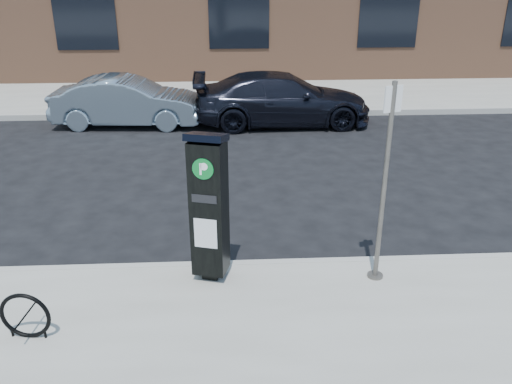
{
  "coord_description": "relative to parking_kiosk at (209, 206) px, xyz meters",
  "views": [
    {
      "loc": [
        -0.43,
        -6.63,
        4.14
      ],
      "look_at": [
        -0.05,
        0.5,
        1.01
      ],
      "focal_mm": 38.0,
      "sensor_mm": 36.0,
      "label": 1
    }
  ],
  "objects": [
    {
      "name": "car_silver",
      "position": [
        -2.35,
        7.75,
        -0.57
      ],
      "size": [
        3.92,
        1.57,
        1.27
      ],
      "primitive_type": "imported",
      "rotation": [
        0.0,
        0.0,
        1.51
      ],
      "color": "#7E91A1",
      "rests_on": "ground"
    },
    {
      "name": "sign_pole",
      "position": [
        2.21,
        -0.13,
        0.26
      ],
      "size": [
        0.23,
        0.21,
        2.65
      ],
      "rotation": [
        0.0,
        0.0,
        0.29
      ],
      "color": "#554F4B",
      "rests_on": "sidewalk_near"
    },
    {
      "name": "curb_near",
      "position": [
        0.7,
        0.33,
        -1.13
      ],
      "size": [
        60.0,
        0.12,
        0.16
      ],
      "primitive_type": "cube",
      "color": "#9E9B93",
      "rests_on": "ground"
    },
    {
      "name": "car_dark",
      "position": [
        1.7,
        7.67,
        -0.53
      ],
      "size": [
        4.66,
        1.98,
        1.34
      ],
      "primitive_type": "imported",
      "rotation": [
        0.0,
        0.0,
        1.59
      ],
      "color": "black",
      "rests_on": "ground"
    },
    {
      "name": "ground",
      "position": [
        0.7,
        0.35,
        -1.2
      ],
      "size": [
        120.0,
        120.0,
        0.0
      ],
      "primitive_type": "plane",
      "color": "black",
      "rests_on": "ground"
    },
    {
      "name": "sidewalk_far",
      "position": [
        0.7,
        14.35,
        -1.13
      ],
      "size": [
        60.0,
        12.0,
        0.15
      ],
      "primitive_type": "cube",
      "color": "gray",
      "rests_on": "ground"
    },
    {
      "name": "bike_rack",
      "position": [
        -2.05,
        -1.16,
        -0.77
      ],
      "size": [
        0.59,
        0.12,
        0.59
      ],
      "rotation": [
        0.0,
        0.0,
        -0.13
      ],
      "color": "black",
      "rests_on": "sidewalk_near"
    },
    {
      "name": "parking_kiosk",
      "position": [
        0.0,
        0.0,
        0.0
      ],
      "size": [
        0.56,
        0.53,
        2.05
      ],
      "rotation": [
        0.0,
        0.0,
        -0.27
      ],
      "color": "black",
      "rests_on": "sidewalk_near"
    },
    {
      "name": "curb_far",
      "position": [
        0.7,
        8.37,
        -1.13
      ],
      "size": [
        60.0,
        0.12,
        0.16
      ],
      "primitive_type": "cube",
      "color": "#9E9B93",
      "rests_on": "ground"
    }
  ]
}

